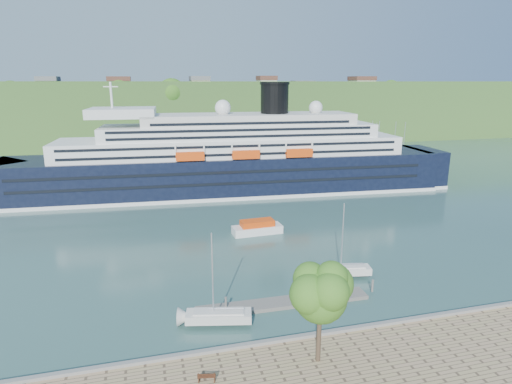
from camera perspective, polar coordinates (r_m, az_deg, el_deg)
name	(u,v)px	position (r m, az deg, el deg)	size (l,w,h in m)	color
ground	(298,347)	(42.46, 5.60, -19.83)	(400.00, 400.00, 0.00)	#2A4B44
far_hillside	(174,112)	(178.58, -10.84, 10.44)	(400.00, 50.00, 24.00)	#336126
quay_coping	(299,337)	(41.67, 5.75, -18.67)	(220.00, 0.50, 0.30)	slate
cruise_ship	(223,139)	(93.11, -4.36, 7.11)	(106.65, 15.53, 23.95)	black
park_bench	(207,376)	(36.78, -6.60, -23.19)	(1.48, 0.61, 0.95)	#452513
promenade_tree	(320,309)	(36.69, 8.52, -15.15)	(5.85, 5.85, 9.70)	#2E6C1C
floating_pontoon	(284,303)	(48.88, 3.71, -14.51)	(19.38, 2.37, 0.43)	gray
sailboat_white_near	(218,282)	(43.24, -5.10, -11.90)	(7.30, 2.03, 9.43)	silver
sailboat_white_far	(346,243)	(54.25, 11.93, -6.64)	(7.15, 1.99, 9.24)	silver
tender_launch	(257,227)	(69.38, 0.17, -4.66)	(8.11, 2.77, 2.24)	#E3440D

